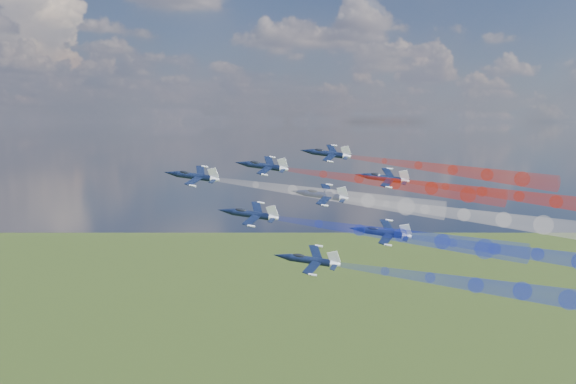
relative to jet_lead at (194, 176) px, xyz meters
name	(u,v)px	position (x,y,z in m)	size (l,w,h in m)	color
jet_lead	(194,176)	(0.00, 0.00, 0.00)	(10.27, 12.83, 3.42)	black
trail_lead	(330,195)	(27.00, -13.02, -3.75)	(4.28, 49.08, 4.28)	white
jet_inner_left	(251,214)	(8.29, -16.45, -6.68)	(10.27, 12.83, 3.42)	black
trail_inner_left	(401,236)	(35.29, -29.47, -10.43)	(4.28, 49.08, 4.28)	#182AD1
jet_inner_right	(264,166)	(16.74, 2.10, 1.74)	(10.27, 12.83, 3.42)	black
trail_inner_right	(395,184)	(43.73, -10.93, -2.01)	(4.28, 49.08, 4.28)	red
jet_outer_left	(310,260)	(15.18, -31.99, -13.50)	(10.27, 12.83, 3.42)	black
trail_outer_left	(476,285)	(42.18, -45.01, -17.25)	(4.28, 49.08, 4.28)	#182AD1
jet_center_third	(322,195)	(25.39, -12.44, -3.81)	(10.27, 12.83, 3.42)	black
trail_center_third	(464,215)	(52.39, -25.46, -7.56)	(4.28, 49.08, 4.28)	white
jet_outer_right	(328,154)	(34.13, 5.80, 4.19)	(10.27, 12.83, 3.42)	black
trail_outer_right	(453,170)	(61.13, -7.22, 0.44)	(4.28, 49.08, 4.28)	red
jet_rear_left	(383,233)	(32.78, -26.77, -10.13)	(10.27, 12.83, 3.42)	black
trail_rear_left	(538,255)	(59.78, -39.79, -13.88)	(4.28, 49.08, 4.28)	#182AD1
jet_rear_right	(384,178)	(42.48, -8.19, -0.93)	(10.27, 12.83, 3.42)	black
trail_rear_right	(519,196)	(69.48, -21.21, -4.68)	(4.28, 49.08, 4.28)	red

